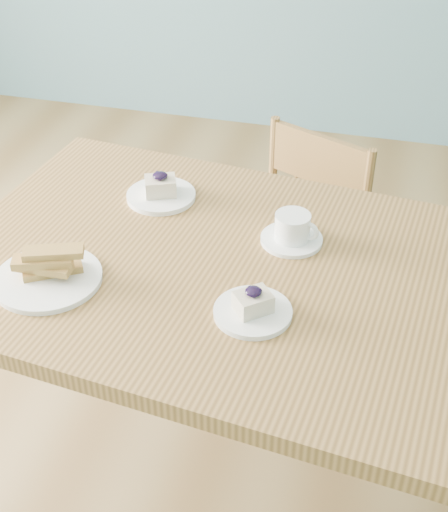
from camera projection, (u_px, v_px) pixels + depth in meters
The scene contains 7 objects.
room at pixel (78, 44), 1.35m from camera, with size 5.01×5.01×2.71m.
dining_table at pixel (271, 302), 1.67m from camera, with size 1.63×1.05×0.83m.
dining_chair at pixel (291, 261), 2.33m from camera, with size 0.50×0.49×0.84m.
cheesecake_plate_near at pixel (253, 308), 1.50m from camera, with size 0.17×0.17×0.07m.
cheesecake_plate_far at pixel (161, 192), 1.88m from camera, with size 0.18×0.18×0.08m.
coffee_cup at pixel (293, 230), 1.71m from camera, with size 0.15×0.15×0.08m.
biscotti_plate at pixel (47, 273), 1.59m from camera, with size 0.24×0.24×0.08m.
Camera 1 is at (0.60, -1.21, 1.82)m, focal length 50.00 mm.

